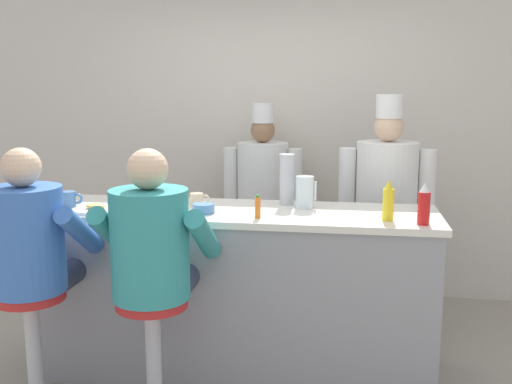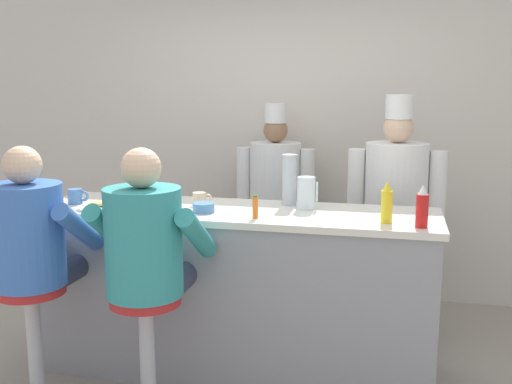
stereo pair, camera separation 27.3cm
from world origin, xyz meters
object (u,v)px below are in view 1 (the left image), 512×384
Objects in this scene: water_pitcher_clear at (305,192)px; diner_seated_teal at (152,254)px; coffee_mug_tan at (197,200)px; cook_in_whites_far at (386,204)px; mustard_bottle_yellow at (388,202)px; breakfast_plate at (96,209)px; cereal_bowl at (204,208)px; cup_stack_steel at (287,179)px; coffee_mug_blue at (69,199)px; ketchup_bottle_red at (424,205)px; cook_in_whites_near at (262,194)px; diner_seated_blue at (30,249)px; hot_sauce_bottle_orange at (258,207)px.

diner_seated_teal is at bearing -134.73° from water_pitcher_clear.
cook_in_whites_far reaches higher than coffee_mug_tan.
breakfast_plate is at bearing -179.18° from mustard_bottle_yellow.
cup_stack_steel is at bearing 35.84° from cereal_bowl.
water_pitcher_clear is 1.40× the size of coffee_mug_blue.
ketchup_bottle_red is 1.05m from cook_in_whites_far.
cook_in_whites_near reaches higher than coffee_mug_tan.
mustard_bottle_yellow is (-0.19, 0.07, -0.00)m from ketchup_bottle_red.
cereal_bowl is 0.99m from diner_seated_blue.
hot_sauce_bottle_orange reaches higher than coffee_mug_blue.
breakfast_plate is at bearing -118.69° from cook_in_whites_near.
diner_seated_teal reaches higher than cereal_bowl.
cereal_bowl is 1.43m from cook_in_whites_near.
ketchup_bottle_red is 0.14× the size of cook_in_whites_near.
cup_stack_steel is at bearing 141.75° from water_pitcher_clear.
diner_seated_blue is (-0.84, -0.51, -0.14)m from cereal_bowl.
water_pitcher_clear is 0.13× the size of diner_seated_blue.
coffee_mug_tan is 0.08× the size of cook_in_whites_near.
hot_sauce_bottle_orange is at bearing -14.16° from cereal_bowl.
cook_in_whites_near is (-0.31, 1.08, -0.30)m from cup_stack_steel.
ketchup_bottle_red is at bearing -26.66° from water_pitcher_clear.
coffee_mug_tan is at bearing 84.87° from diner_seated_teal.
cook_in_whites_near is (-0.19, 1.50, -0.20)m from hot_sauce_bottle_orange.
diner_seated_teal is (0.68, 0.00, 0.00)m from diner_seated_blue.
cup_stack_steel is 0.20× the size of cook_in_whites_near.
cook_in_whites_far is (1.12, 0.92, -0.12)m from cereal_bowl.
water_pitcher_clear is 0.89m from cook_in_whites_far.
cook_in_whites_near reaches higher than cup_stack_steel.
coffee_mug_blue is (-0.22, 0.11, 0.03)m from breakfast_plate.
mustard_bottle_yellow is 0.71m from cup_stack_steel.
diner_seated_blue is at bearing -152.39° from water_pitcher_clear.
cereal_bowl is 0.58m from cup_stack_steel.
water_pitcher_clear is 0.17m from cup_stack_steel.
water_pitcher_clear is 0.74× the size of breakfast_plate.
cup_stack_steel is at bearing 73.71° from hot_sauce_bottle_orange.
cup_stack_steel is 0.19× the size of cook_in_whites_far.
coffee_mug_blue is 0.08× the size of cook_in_whites_far.
coffee_mug_blue is at bearing 94.12° from diner_seated_blue.
cook_in_whites_far reaches higher than diner_seated_teal.
diner_seated_teal is at bearing -158.76° from mustard_bottle_yellow.
breakfast_plate is 0.62m from coffee_mug_tan.
coffee_mug_tan is 0.40× the size of cup_stack_steel.
ketchup_bottle_red is 1.91m from breakfast_plate.
hot_sauce_bottle_orange is 0.41m from water_pitcher_clear.
breakfast_plate is at bearing -160.82° from cup_stack_steel.
coffee_mug_blue is 0.93m from diner_seated_teal.
cook_in_whites_near is 1.09m from cook_in_whites_far.
cereal_bowl is at bearing 178.39° from mustard_bottle_yellow.
cook_in_whites_near reaches higher than hot_sauce_bottle_orange.
mustard_bottle_yellow is 0.14× the size of cook_in_whites_near.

